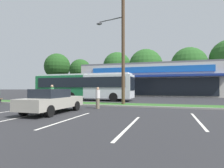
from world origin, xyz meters
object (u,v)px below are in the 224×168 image
at_px(car_0, 52,101).
at_px(car_2, 44,92).
at_px(utility_pole, 122,40).
at_px(car_1, 82,93).
at_px(pedestrian_mid, 52,95).
at_px(city_bus, 83,86).
at_px(pedestrian_far, 98,98).

distance_m(car_0, car_2, 21.82).
distance_m(utility_pole, car_2, 20.40).
distance_m(car_1, pedestrian_mid, 13.69).
distance_m(utility_pole, pedestrian_mid, 7.86).
bearing_deg(utility_pole, city_bus, 141.26).
bearing_deg(city_bus, pedestrian_mid, -84.60).
height_order(car_2, pedestrian_far, pedestrian_far).
relative_size(pedestrian_mid, pedestrian_far, 1.13).
relative_size(car_0, car_2, 1.00).
distance_m(utility_pole, car_1, 15.29).
bearing_deg(car_2, pedestrian_mid, 129.70).
height_order(utility_pole, city_bus, utility_pole).
relative_size(utility_pole, car_0, 2.30).
distance_m(utility_pole, pedestrian_far, 6.02).
relative_size(city_bus, car_0, 2.64).
xyz_separation_m(utility_pole, car_0, (-2.88, -6.18, -5.07)).
bearing_deg(car_2, car_0, 128.73).
relative_size(city_bus, pedestrian_mid, 6.98).
xyz_separation_m(car_0, car_1, (-6.43, 17.21, 0.01)).
bearing_deg(car_2, car_1, -178.56).
bearing_deg(car_0, car_1, 20.48).
xyz_separation_m(city_bus, pedestrian_far, (5.15, -8.13, -0.96)).
height_order(car_2, pedestrian_mid, pedestrian_mid).
relative_size(car_1, pedestrian_far, 2.80).
relative_size(utility_pole, car_1, 2.45).
xyz_separation_m(utility_pole, car_2, (-16.53, 10.84, -5.05)).
xyz_separation_m(car_0, pedestrian_mid, (-2.84, 4.00, 0.15)).
relative_size(car_2, pedestrian_far, 2.98).
xyz_separation_m(car_0, pedestrian_far, (1.81, 3.04, 0.04)).
distance_m(car_0, pedestrian_far, 3.54).
bearing_deg(pedestrian_mid, car_1, -44.66).
distance_m(car_1, car_2, 7.23).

